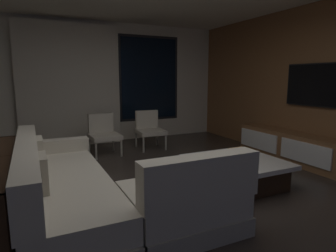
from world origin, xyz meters
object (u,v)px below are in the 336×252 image
Objects in this scene: sectional_couch at (93,192)px; book_stack_on_coffee_table at (238,152)px; accent_chair_near_window at (149,127)px; mounted_tv at (319,85)px; media_console at (316,154)px; accent_chair_by_curtain at (103,132)px; coffee_table at (236,172)px.

sectional_couch is 8.44× the size of book_stack_on_coffee_table.
mounted_tv is at bearing -48.33° from accent_chair_near_window.
media_console is (1.89, -2.53, -0.18)m from accent_chair_near_window.
book_stack_on_coffee_table is 1.51m from media_console.
sectional_couch is 3.93m from mounted_tv.
book_stack_on_coffee_table is 0.10× the size of media_console.
mounted_tv is (3.06, -2.24, 0.92)m from accent_chair_by_curtain.
accent_chair_near_window is at bearing 96.02° from coffee_table.
accent_chair_by_curtain is 3.78m from media_console.
book_stack_on_coffee_table is 0.24× the size of mounted_tv.
accent_chair_near_window is 0.63× the size of mounted_tv.
mounted_tv is at bearing 2.62° from book_stack_on_coffee_table.
coffee_table is 2.75m from accent_chair_by_curtain.
mounted_tv is (1.68, 0.08, 0.93)m from book_stack_on_coffee_table.
mounted_tv is (1.81, 0.20, 1.16)m from coffee_table.
coffee_table is 0.93× the size of mounted_tv.
media_console is (2.88, -2.44, -0.18)m from accent_chair_by_curtain.
sectional_couch is at bearing -178.20° from media_console.
accent_chair_by_curtain is at bearing 117.29° from coffee_table.
sectional_couch is at bearing -105.54° from accent_chair_by_curtain.
coffee_table is 0.29m from book_stack_on_coffee_table.
sectional_couch is at bearing -176.66° from coffee_table.
sectional_couch reaches higher than coffee_table.
sectional_couch is at bearing -173.62° from book_stack_on_coffee_table.
sectional_couch is 3.59m from media_console.
coffee_table is at bearing -83.98° from accent_chair_near_window.
mounted_tv reaches higher than accent_chair_by_curtain.
accent_chair_near_window is at bearing 131.67° from mounted_tv.
media_console is 1.13m from mounted_tv.
mounted_tv reaches higher than media_console.
sectional_couch is 2.11m from book_stack_on_coffee_table.
coffee_table is 1.49× the size of accent_chair_near_window.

